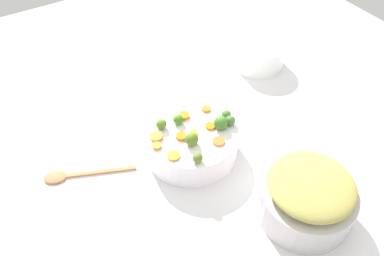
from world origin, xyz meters
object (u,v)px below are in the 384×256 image
object	(u,v)px
serving_bowl_carrots	(192,141)
metal_pot	(305,202)
wooden_spoon	(70,175)
casserole_dish	(259,54)

from	to	relation	value
serving_bowl_carrots	metal_pot	xyz separation A→B (m)	(-0.36, -0.14, 0.00)
metal_pot	wooden_spoon	bearing A→B (deg)	47.70
casserole_dish	wooden_spoon	bearing A→B (deg)	99.96
serving_bowl_carrots	casserole_dish	distance (m)	0.54
metal_pot	serving_bowl_carrots	bearing A→B (deg)	21.65
serving_bowl_carrots	metal_pot	size ratio (longest dim) A/B	1.14
wooden_spoon	metal_pot	bearing A→B (deg)	-132.30
serving_bowl_carrots	wooden_spoon	bearing A→B (deg)	73.68
metal_pot	casserole_dish	distance (m)	0.71
wooden_spoon	casserole_dish	world-z (taller)	casserole_dish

